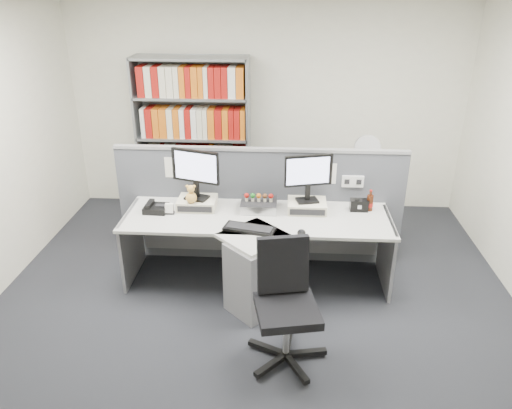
# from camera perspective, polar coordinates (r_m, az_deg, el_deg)

# --- Properties ---
(ground) EXTENTS (5.50, 5.50, 0.00)m
(ground) POSITION_cam_1_polar(r_m,az_deg,el_deg) (4.47, -0.54, -14.31)
(ground) COLOR #2B2C32
(ground) RESTS_ON ground
(room_shell) EXTENTS (5.04, 5.54, 2.72)m
(room_shell) POSITION_cam_1_polar(r_m,az_deg,el_deg) (3.63, -0.66, 8.30)
(room_shell) COLOR white
(room_shell) RESTS_ON ground
(partition) EXTENTS (3.00, 0.08, 1.27)m
(partition) POSITION_cam_1_polar(r_m,az_deg,el_deg) (5.20, 0.47, 0.00)
(partition) COLOR #53565E
(partition) RESTS_ON ground
(desk) EXTENTS (2.60, 1.20, 0.72)m
(desk) POSITION_cam_1_polar(r_m,az_deg,el_deg) (4.71, -0.04, -5.42)
(desk) COLOR beige
(desk) RESTS_ON ground
(monitor_riser_left) EXTENTS (0.38, 0.31, 0.10)m
(monitor_riser_left) POSITION_cam_1_polar(r_m,az_deg,el_deg) (4.98, -6.83, 0.17)
(monitor_riser_left) COLOR beige
(monitor_riser_left) RESTS_ON desk
(monitor_riser_right) EXTENTS (0.38, 0.31, 0.10)m
(monitor_riser_right) POSITION_cam_1_polar(r_m,az_deg,el_deg) (4.90, 5.92, -0.17)
(monitor_riser_right) COLOR beige
(monitor_riser_right) RESTS_ON desk
(monitor_left) EXTENTS (0.48, 0.22, 0.51)m
(monitor_left) POSITION_cam_1_polar(r_m,az_deg,el_deg) (4.84, -7.03, 3.98)
(monitor_left) COLOR black
(monitor_left) RESTS_ON monitor_riser_left
(monitor_right) EXTENTS (0.46, 0.20, 0.48)m
(monitor_right) POSITION_cam_1_polar(r_m,az_deg,el_deg) (4.77, 6.09, 3.52)
(monitor_right) COLOR black
(monitor_right) RESTS_ON monitor_riser_right
(desktop_pc) EXTENTS (0.35, 0.32, 0.09)m
(desktop_pc) POSITION_cam_1_polar(r_m,az_deg,el_deg) (4.91, 0.33, -0.05)
(desktop_pc) COLOR black
(desktop_pc) RESTS_ON desk
(figurines) EXTENTS (0.29, 0.05, 0.09)m
(figurines) POSITION_cam_1_polar(r_m,az_deg,el_deg) (4.85, 0.33, 0.92)
(figurines) COLOR beige
(figurines) RESTS_ON desktop_pc
(keyboard) EXTENTS (0.50, 0.28, 0.03)m
(keyboard) POSITION_cam_1_polar(r_m,az_deg,el_deg) (4.51, -0.76, -2.80)
(keyboard) COLOR black
(keyboard) RESTS_ON desk
(mouse) EXTENTS (0.08, 0.12, 0.05)m
(mouse) POSITION_cam_1_polar(r_m,az_deg,el_deg) (4.44, 5.29, -3.29)
(mouse) COLOR black
(mouse) RESTS_ON desk
(desk_phone) EXTENTS (0.23, 0.21, 0.10)m
(desk_phone) POSITION_cam_1_polar(r_m,az_deg,el_deg) (4.97, -11.58, -0.40)
(desk_phone) COLOR black
(desk_phone) RESTS_ON desk
(desk_calendar) EXTENTS (0.09, 0.07, 0.11)m
(desk_calendar) POSITION_cam_1_polar(r_m,az_deg,el_deg) (4.89, -10.00, -0.55)
(desk_calendar) COLOR black
(desk_calendar) RESTS_ON desk
(plush_toy) EXTENTS (0.11, 0.11, 0.19)m
(plush_toy) POSITION_cam_1_polar(r_m,az_deg,el_deg) (4.84, -7.53, 1.08)
(plush_toy) COLOR gold
(plush_toy) RESTS_ON monitor_riser_left
(speaker) EXTENTS (0.18, 0.10, 0.12)m
(speaker) POSITION_cam_1_polar(r_m,az_deg,el_deg) (4.98, 11.86, -0.06)
(speaker) COLOR black
(speaker) RESTS_ON desk
(cola_bottle) EXTENTS (0.07, 0.07, 0.22)m
(cola_bottle) POSITION_cam_1_polar(r_m,az_deg,el_deg) (5.00, 13.05, 0.19)
(cola_bottle) COLOR #3F190A
(cola_bottle) RESTS_ON desk
(shelving_unit) EXTENTS (1.41, 0.40, 2.00)m
(shelving_unit) POSITION_cam_1_polar(r_m,az_deg,el_deg) (6.31, -7.21, 7.43)
(shelving_unit) COLOR gray
(shelving_unit) RESTS_ON ground
(filing_cabinet) EXTENTS (0.45, 0.61, 0.70)m
(filing_cabinet) POSITION_cam_1_polar(r_m,az_deg,el_deg) (6.07, 12.20, 0.05)
(filing_cabinet) COLOR gray
(filing_cabinet) RESTS_ON ground
(desk_fan) EXTENTS (0.30, 0.18, 0.51)m
(desk_fan) POSITION_cam_1_polar(r_m,az_deg,el_deg) (5.83, 12.78, 6.05)
(desk_fan) COLOR white
(desk_fan) RESTS_ON filing_cabinet
(office_chair) EXTENTS (0.65, 0.64, 0.99)m
(office_chair) POSITION_cam_1_polar(r_m,az_deg,el_deg) (3.93, 3.43, -10.94)
(office_chair) COLOR silver
(office_chair) RESTS_ON ground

